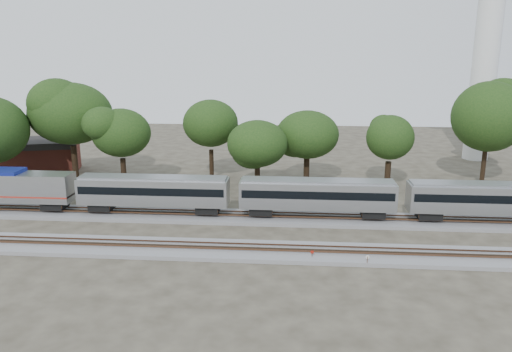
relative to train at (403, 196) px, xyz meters
The scene contains 15 objects.
ground 18.37m from the train, 160.62° to the right, with size 160.00×160.00×0.00m, color #383328.
track_far 17.33m from the train, behind, with size 160.00×5.00×0.73m.
track_near 20.01m from the train, 149.62° to the right, with size 160.00×5.00×0.73m.
train is the anchor object (origin of this frame).
switch_stand_red 15.69m from the train, 132.95° to the right, with size 0.32×0.06×1.00m.
switch_stand_white 13.72m from the train, 114.17° to the right, with size 0.36×0.09×1.13m.
switch_lever 17.03m from the train, 136.64° to the right, with size 0.50×0.30×0.30m, color #512D19.
brick_building 56.50m from the train, 159.59° to the left, with size 12.84×10.49×5.39m.
tree_1 47.79m from the train, 162.06° to the left, with size 10.46×10.46×14.75m.
tree_2 38.94m from the train, 161.80° to the left, with size 8.12×8.12×11.45m.
tree_3 30.85m from the train, 145.08° to the left, with size 8.84×8.84×12.46m.
tree_4 21.07m from the train, 147.30° to the left, with size 7.02×7.02×9.90m.
tree_5 19.27m from the train, 124.34° to the left, with size 7.64×7.64×10.77m.
tree_6 14.75m from the train, 86.78° to the left, with size 7.62×7.62×10.75m.
tree_7 24.46m from the train, 49.70° to the left, with size 10.21×10.21×14.39m.
Camera 1 is at (4.66, -49.39, 19.55)m, focal length 35.00 mm.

